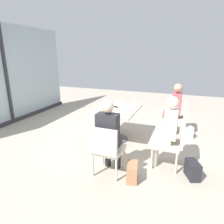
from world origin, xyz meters
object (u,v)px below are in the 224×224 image
(person_side_end, at_px, (109,133))
(wine_glass_0, at_px, (134,102))
(chair_front_left, at_px, (172,141))
(wine_glass_6, at_px, (122,100))
(wine_glass_4, at_px, (119,110))
(person_front_left, at_px, (167,129))
(coffee_cup, at_px, (109,110))
(chair_front_right, at_px, (178,116))
(wine_glass_2, at_px, (103,105))
(dining_table_main, at_px, (116,117))
(handbag_0, at_px, (132,172))
(cell_phone_on_table, at_px, (116,107))
(person_front_right, at_px, (174,107))
(wine_glass_1, at_px, (104,101))
(wine_glass_5, at_px, (131,106))
(handbag_2, at_px, (193,170))
(chair_side_end, at_px, (107,148))
(handbag_1, at_px, (187,131))
(wine_glass_3, at_px, (112,102))

(person_side_end, xyz_separation_m, wine_glass_0, (1.54, 0.00, 0.16))
(chair_front_left, height_order, wine_glass_6, wine_glass_6)
(wine_glass_4, bearing_deg, person_front_left, -105.04)
(coffee_cup, bearing_deg, chair_front_right, -53.03)
(wine_glass_2, bearing_deg, dining_table_main, -35.38)
(chair_front_left, relative_size, handbag_0, 2.90)
(person_front_left, relative_size, handbag_0, 4.20)
(chair_front_left, distance_m, cell_phone_on_table, 1.65)
(dining_table_main, xyz_separation_m, person_front_right, (0.74, -1.18, 0.16))
(person_front_left, relative_size, cell_phone_on_table, 8.75)
(person_front_left, relative_size, wine_glass_1, 6.81)
(chair_front_left, relative_size, wine_glass_5, 4.70)
(wine_glass_2, height_order, handbag_2, wine_glass_2)
(chair_side_end, relative_size, cell_phone_on_table, 6.04)
(coffee_cup, bearing_deg, person_front_left, -110.75)
(wine_glass_2, height_order, handbag_0, wine_glass_2)
(chair_front_right, relative_size, wine_glass_1, 4.70)
(handbag_1, bearing_deg, wine_glass_4, 105.90)
(wine_glass_3, bearing_deg, handbag_2, -120.27)
(chair_side_end, bearing_deg, person_front_left, -52.79)
(handbag_1, height_order, handbag_2, same)
(chair_side_end, bearing_deg, person_front_right, -21.62)
(chair_side_end, relative_size, chair_front_right, 1.00)
(chair_side_end, bearing_deg, handbag_2, -71.56)
(person_front_right, distance_m, wine_glass_5, 1.19)
(chair_front_left, distance_m, person_side_end, 1.11)
(wine_glass_5, bearing_deg, chair_front_left, -123.95)
(cell_phone_on_table, distance_m, handbag_2, 2.12)
(chair_front_right, distance_m, coffee_cup, 1.71)
(wine_glass_2, relative_size, handbag_0, 0.62)
(wine_glass_0, bearing_deg, wine_glass_5, -174.75)
(wine_glass_2, bearing_deg, person_front_left, -108.64)
(wine_glass_4, distance_m, handbag_0, 1.24)
(chair_front_right, xyz_separation_m, person_front_left, (-1.48, 0.11, 0.20))
(chair_front_right, distance_m, cell_phone_on_table, 1.49)
(person_side_end, relative_size, person_front_left, 1.00)
(person_side_end, bearing_deg, chair_side_end, -180.00)
(dining_table_main, xyz_separation_m, coffee_cup, (-0.27, 0.06, 0.23))
(chair_side_end, distance_m, wine_glass_1, 1.67)
(wine_glass_2, bearing_deg, person_side_end, -151.61)
(dining_table_main, distance_m, cell_phone_on_table, 0.26)
(chair_front_left, xyz_separation_m, wine_glass_2, (0.46, 1.49, 0.37))
(wine_glass_2, relative_size, wine_glass_4, 1.00)
(chair_front_right, distance_m, person_side_end, 2.23)
(chair_front_left, height_order, person_front_right, person_front_right)
(wine_glass_6, bearing_deg, wine_glass_3, 143.84)
(wine_glass_4, xyz_separation_m, coffee_cup, (0.22, 0.29, -0.09))
(wine_glass_6, bearing_deg, wine_glass_5, -142.77)
(wine_glass_1, bearing_deg, dining_table_main, -107.71)
(cell_phone_on_table, bearing_deg, chair_front_left, -85.84)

